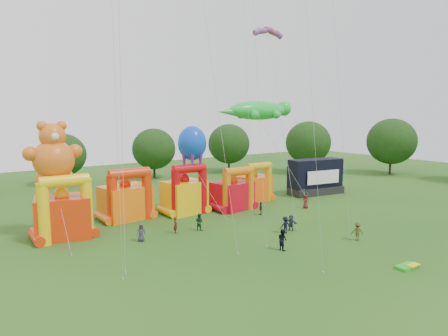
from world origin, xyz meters
TOP-DOWN VIEW (x-y plane):
  - ground at (0.00, 0.00)m, footprint 160.00×160.00m
  - tree_ring at (-1.17, 0.61)m, footprint 122.43×124.52m
  - bouncy_castle_0 at (-15.46, 25.77)m, footprint 5.89×5.09m
  - bouncy_castle_1 at (-7.58, 29.26)m, footprint 5.91×4.99m
  - bouncy_castle_2 at (-0.54, 27.67)m, footprint 5.30×4.48m
  - bouncy_castle_3 at (5.64, 25.89)m, footprint 5.42×4.68m
  - bouncy_castle_4 at (11.07, 28.41)m, footprint 4.78×3.93m
  - stage_trailer at (22.08, 26.87)m, footprint 9.04×4.46m
  - teddy_bear_kite at (-15.95, 25.96)m, footprint 5.59×8.40m
  - gecko_kite at (15.24, 28.64)m, footprint 13.81×10.44m
  - octopus_kite at (0.73, 26.07)m, footprint 3.54×7.21m
  - parafoil_kites at (-2.21, 17.65)m, footprint 24.31×11.23m
  - diamond_kites at (0.11, 14.99)m, footprint 24.72×20.98m
  - folded_kite_bundle at (5.53, 1.67)m, footprint 2.01×1.12m
  - spectator_0 at (-9.53, 20.35)m, footprint 0.95×0.72m
  - spectator_1 at (-5.53, 20.78)m, footprint 0.58×0.74m
  - spectator_2 at (-2.93, 20.33)m, footprint 1.04×1.12m
  - spectator_3 at (3.91, 14.31)m, footprint 1.22×0.79m
  - spectator_4 at (6.75, 21.68)m, footprint 0.90×1.00m
  - spectator_5 at (5.05, 14.64)m, footprint 0.95×1.67m
  - spectator_6 at (13.77, 20.89)m, footprint 1.05×1.04m
  - spectator_7 at (17.63, 24.85)m, footprint 0.67×0.59m
  - spectator_8 at (0.14, 10.66)m, footprint 0.81×1.01m
  - spectator_9 at (8.14, 8.55)m, footprint 1.34×1.27m

SIDE VIEW (x-z plane):
  - ground at x=0.00m, z-range 0.00..0.00m
  - folded_kite_bundle at x=5.53m, z-range -0.02..0.29m
  - spectator_7 at x=17.63m, z-range 0.00..1.56m
  - spectator_4 at x=6.75m, z-range 0.00..1.63m
  - spectator_5 at x=5.05m, z-range 0.00..1.71m
  - spectator_0 at x=-9.53m, z-range 0.00..1.75m
  - spectator_3 at x=3.91m, z-range 0.00..1.78m
  - spectator_1 at x=-5.53m, z-range 0.00..1.79m
  - spectator_9 at x=8.14m, z-range 0.00..1.82m
  - spectator_6 at x=13.77m, z-range 0.00..1.83m
  - spectator_2 at x=-2.93m, z-range 0.00..1.85m
  - spectator_8 at x=0.14m, z-range 0.00..1.96m
  - bouncy_castle_4 at x=11.07m, z-range -0.66..4.96m
  - bouncy_castle_3 at x=5.64m, z-range -0.67..5.02m
  - bouncy_castle_1 at x=-7.58m, z-range -0.75..5.45m
  - bouncy_castle_2 at x=-0.54m, z-range -0.76..5.59m
  - bouncy_castle_0 at x=-15.46m, z-range -0.79..5.78m
  - stage_trailer at x=22.08m, z-range -0.10..5.39m
  - octopus_kite at x=0.73m, z-range 0.37..11.39m
  - tree_ring at x=-1.17m, z-range 0.22..12.30m
  - teddy_bear_kite at x=-15.95m, z-range 1.49..13.32m
  - gecko_kite at x=15.24m, z-range 0.82..15.24m
  - parafoil_kites at x=-2.21m, z-range -1.40..25.38m
  - diamond_kites at x=0.11m, z-range -4.01..39.84m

